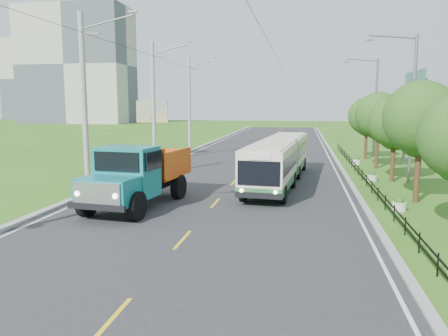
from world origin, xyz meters
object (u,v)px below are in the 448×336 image
(streetlight_far, at_px, (374,104))
(bus, at_px, (279,158))
(planter_near, at_px, (399,205))
(tree_third, at_px, (421,122))
(billboard_right, at_px, (415,98))
(tree_fifth, at_px, (379,118))
(dump_truck, at_px, (138,172))
(pole_mid, at_px, (154,102))
(tree_back, at_px, (367,118))
(tree_fourth, at_px, (395,125))
(planter_mid, at_px, (372,177))
(streetlight_mid, at_px, (410,103))
(planter_far, at_px, (357,161))
(pole_near, at_px, (85,100))
(pole_far, at_px, (190,102))
(billboard_left, at_px, (152,115))

(streetlight_far, distance_m, bus, 17.97)
(planter_near, bearing_deg, tree_third, 59.59)
(planter_near, bearing_deg, billboard_right, 75.20)
(tree_fifth, xyz_separation_m, dump_truck, (-13.36, -15.36, -2.18))
(streetlight_far, relative_size, dump_truck, 1.24)
(streetlight_far, relative_size, billboard_right, 1.24)
(pole_mid, distance_m, tree_back, 18.89)
(tree_fourth, distance_m, planter_mid, 3.53)
(tree_back, height_order, planter_near, tree_back)
(streetlight_mid, bearing_deg, tree_fourth, 169.85)
(dump_truck, bearing_deg, streetlight_far, 65.52)
(tree_back, relative_size, planter_far, 8.21)
(tree_back, relative_size, billboard_right, 0.75)
(tree_fourth, height_order, bus, tree_fourth)
(pole_near, distance_m, streetlight_far, 26.80)
(pole_near, relative_size, tree_back, 1.82)
(pole_near, bearing_deg, tree_fifth, 31.59)
(tree_fifth, height_order, tree_back, tree_fifth)
(pole_near, bearing_deg, pole_mid, 90.00)
(tree_third, distance_m, tree_fourth, 6.01)
(planter_far, xyz_separation_m, dump_truck, (-12.11, -17.22, 1.39))
(tree_fifth, bearing_deg, dump_truck, -131.02)
(pole_far, relative_size, bus, 0.72)
(planter_far, height_order, billboard_left, billboard_left)
(tree_fourth, xyz_separation_m, streetlight_mid, (0.79, -0.14, 1.32))
(planter_mid, distance_m, billboard_right, 8.68)
(streetlight_far, height_order, planter_far, streetlight_far)
(pole_far, bearing_deg, tree_third, -53.91)
(tree_third, xyz_separation_m, planter_near, (-1.26, -2.14, -3.70))
(pole_near, distance_m, tree_fourth, 18.89)
(streetlight_mid, height_order, planter_near, streetlight_mid)
(dump_truck, bearing_deg, streetlight_mid, 39.97)
(tree_fourth, height_order, billboard_right, billboard_right)
(tree_back, xyz_separation_m, dump_truck, (-13.36, -21.36, -1.98))
(tree_back, bearing_deg, tree_fourth, -90.00)
(planter_far, height_order, dump_truck, dump_truck)
(planter_far, bearing_deg, pole_mid, -176.61)
(pole_near, height_order, planter_far, pole_near)
(pole_far, bearing_deg, streetlight_mid, -45.14)
(tree_back, relative_size, streetlight_mid, 0.61)
(pole_far, xyz_separation_m, planter_far, (16.86, -11.00, -4.81))
(billboard_left, bearing_deg, pole_near, -85.28)
(tree_third, xyz_separation_m, billboard_right, (2.44, 11.86, 1.36))
(pole_far, relative_size, dump_truck, 1.37)
(pole_far, xyz_separation_m, tree_third, (18.12, -24.86, -1.11))
(tree_back, bearing_deg, pole_far, 159.26)
(pole_mid, relative_size, streetlight_far, 1.10)
(pole_near, relative_size, pole_mid, 1.00)
(tree_fifth, height_order, dump_truck, tree_fifth)
(streetlight_mid, xyz_separation_m, planter_near, (-2.04, -8.00, -4.62))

